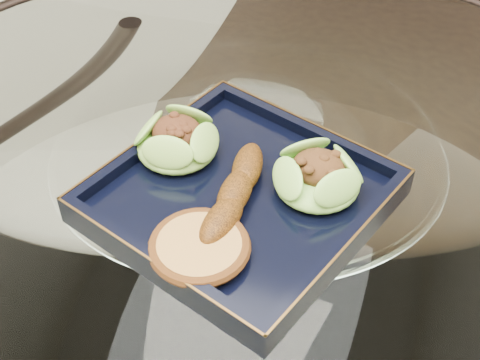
% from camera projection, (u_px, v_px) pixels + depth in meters
% --- Properties ---
extents(dining_table, '(1.13, 1.13, 0.77)m').
position_uv_depth(dining_table, '(247.00, 271.00, 0.87)').
color(dining_table, white).
rests_on(dining_table, ground).
extents(dining_chair, '(0.48, 0.48, 1.05)m').
position_uv_depth(dining_chair, '(356.00, 89.00, 1.19)').
color(dining_chair, '#321F10').
rests_on(dining_chair, ground).
extents(navy_plate, '(0.35, 0.35, 0.02)m').
position_uv_depth(navy_plate, '(240.00, 200.00, 0.72)').
color(navy_plate, black).
rests_on(navy_plate, dining_table).
extents(lettuce_wrap_left, '(0.12, 0.12, 0.03)m').
position_uv_depth(lettuce_wrap_left, '(177.00, 143.00, 0.75)').
color(lettuce_wrap_left, '#50972B').
rests_on(lettuce_wrap_left, navy_plate).
extents(lettuce_wrap_right, '(0.12, 0.12, 0.03)m').
position_uv_depth(lettuce_wrap_right, '(317.00, 178.00, 0.71)').
color(lettuce_wrap_right, '#5D9E2E').
rests_on(lettuce_wrap_right, navy_plate).
extents(roasted_plantain, '(0.03, 0.15, 0.03)m').
position_uv_depth(roasted_plantain, '(235.00, 192.00, 0.70)').
color(roasted_plantain, '#6B380B').
rests_on(roasted_plantain, navy_plate).
extents(crumb_patty, '(0.11, 0.11, 0.02)m').
position_uv_depth(crumb_patty, '(199.00, 248.00, 0.65)').
color(crumb_patty, '#C38641').
rests_on(crumb_patty, navy_plate).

